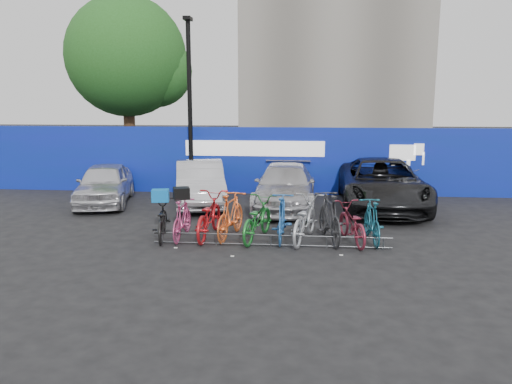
# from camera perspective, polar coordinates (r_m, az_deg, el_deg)

# --- Properties ---
(ground) EXTENTS (100.00, 100.00, 0.00)m
(ground) POSITION_cam_1_polar(r_m,az_deg,el_deg) (12.35, 1.87, -5.45)
(ground) COLOR black
(ground) RESTS_ON ground
(hoarding) EXTENTS (22.00, 0.18, 2.40)m
(hoarding) POSITION_cam_1_polar(r_m,az_deg,el_deg) (17.99, 3.05, 3.59)
(hoarding) COLOR navy
(hoarding) RESTS_ON ground
(tree) EXTENTS (5.40, 5.20, 7.80)m
(tree) POSITION_cam_1_polar(r_m,az_deg,el_deg) (23.19, -14.00, 14.47)
(tree) COLOR #382314
(tree) RESTS_ON ground
(lamppost) EXTENTS (0.25, 0.50, 6.11)m
(lamppost) POSITION_cam_1_polar(r_m,az_deg,el_deg) (17.67, -7.58, 10.10)
(lamppost) COLOR black
(lamppost) RESTS_ON ground
(bike_rack) EXTENTS (5.60, 0.03, 0.30)m
(bike_rack) POSITION_cam_1_polar(r_m,az_deg,el_deg) (11.73, 1.70, -5.51)
(bike_rack) COLOR #595B60
(bike_rack) RESTS_ON ground
(car_0) EXTENTS (2.38, 4.16, 1.33)m
(car_0) POSITION_cam_1_polar(r_m,az_deg,el_deg) (17.08, -16.91, 0.93)
(car_0) COLOR silver
(car_0) RESTS_ON ground
(car_1) EXTENTS (2.43, 4.49, 1.40)m
(car_1) POSITION_cam_1_polar(r_m,az_deg,el_deg) (16.34, -6.43, 1.02)
(car_1) COLOR #B8B8BD
(car_1) RESTS_ON ground
(car_2) EXTENTS (1.95, 4.64, 1.34)m
(car_2) POSITION_cam_1_polar(r_m,az_deg,el_deg) (15.88, 3.34, 0.66)
(car_2) COLOR #B6B6BB
(car_2) RESTS_ON ground
(car_3) EXTENTS (2.69, 5.58, 1.53)m
(car_3) POSITION_cam_1_polar(r_m,az_deg,el_deg) (16.27, 14.19, 0.94)
(car_3) COLOR black
(car_3) RESTS_ON ground
(bike_0) EXTENTS (0.98, 1.88, 0.94)m
(bike_0) POSITION_cam_1_polar(r_m,az_deg,el_deg) (12.56, -10.77, -3.16)
(bike_0) COLOR black
(bike_0) RESTS_ON ground
(bike_1) EXTENTS (0.50, 1.68, 1.01)m
(bike_1) POSITION_cam_1_polar(r_m,az_deg,el_deg) (12.44, -8.44, -3.05)
(bike_1) COLOR #C5427B
(bike_1) RESTS_ON ground
(bike_2) EXTENTS (0.88, 2.15, 1.11)m
(bike_2) POSITION_cam_1_polar(r_m,az_deg,el_deg) (12.48, -5.45, -2.71)
(bike_2) COLOR #B11319
(bike_2) RESTS_ON ground
(bike_3) EXTENTS (0.89, 1.97, 1.14)m
(bike_3) POSITION_cam_1_polar(r_m,az_deg,el_deg) (12.39, -2.92, -2.68)
(bike_3) COLOR orange
(bike_3) RESTS_ON ground
(bike_4) EXTENTS (1.14, 2.08, 1.04)m
(bike_4) POSITION_cam_1_polar(r_m,az_deg,el_deg) (12.22, 0.11, -3.10)
(bike_4) COLOR #1A7126
(bike_4) RESTS_ON ground
(bike_5) EXTENTS (0.56, 1.89, 1.13)m
(bike_5) POSITION_cam_1_polar(r_m,az_deg,el_deg) (12.17, 2.97, -2.95)
(bike_5) COLOR #255FA9
(bike_5) RESTS_ON ground
(bike_6) EXTENTS (1.19, 2.16, 1.08)m
(bike_6) POSITION_cam_1_polar(r_m,az_deg,el_deg) (12.16, 5.54, -3.13)
(bike_6) COLOR #A6A9AE
(bike_6) RESTS_ON ground
(bike_7) EXTENTS (0.94, 2.08, 1.21)m
(bike_7) POSITION_cam_1_polar(r_m,az_deg,el_deg) (12.16, 8.41, -2.89)
(bike_7) COLOR #2A2A2D
(bike_7) RESTS_ON ground
(bike_8) EXTENTS (1.05, 1.93, 0.96)m
(bike_8) POSITION_cam_1_polar(r_m,az_deg,el_deg) (12.18, 10.85, -3.54)
(bike_8) COLOR maroon
(bike_8) RESTS_ON ground
(bike_9) EXTENTS (0.61, 1.77, 1.05)m
(bike_9) POSITION_cam_1_polar(r_m,az_deg,el_deg) (12.31, 13.11, -3.27)
(bike_9) COLOR #145569
(bike_9) RESTS_ON ground
(cargo_crate) EXTENTS (0.46, 0.39, 0.29)m
(cargo_crate) POSITION_cam_1_polar(r_m,az_deg,el_deg) (12.42, -10.87, -0.40)
(cargo_crate) COLOR #0A64BA
(cargo_crate) RESTS_ON bike_0
(cargo_topcase) EXTENTS (0.48, 0.45, 0.28)m
(cargo_topcase) POSITION_cam_1_polar(r_m,az_deg,el_deg) (12.30, -8.52, -0.13)
(cargo_topcase) COLOR black
(cargo_topcase) RESTS_ON bike_1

